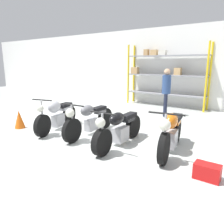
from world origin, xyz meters
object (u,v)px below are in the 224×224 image
Objects in this scene: motorcycle_grey at (89,119)px; traffic_cone at (19,119)px; person_browsing at (166,88)px; motorcycle_orange at (171,132)px; motorcycle_black at (119,129)px; shelving_rack at (162,72)px; toolbox at (207,172)px; motorcycle_silver at (57,114)px.

traffic_cone is at bearing -74.45° from motorcycle_grey.
motorcycle_orange is at bearing 95.68° from person_browsing.
person_browsing is 5.21m from traffic_cone.
shelving_rack is at bearing -170.34° from motorcycle_black.
shelving_rack reaches higher than toolbox.
motorcycle_silver is 1.11× the size of person_browsing.
traffic_cone reaches higher than toolbox.
motorcycle_silver is at bearing -92.16° from motorcycle_black.
shelving_rack reaches higher than motorcycle_black.
person_browsing is at bearing 162.10° from motorcycle_grey.
shelving_rack is 1.75× the size of motorcycle_grey.
motorcycle_grey is 1.02× the size of motorcycle_black.
person_browsing is 4.73m from toolbox.
shelving_rack is 6.86m from toolbox.
shelving_rack is 5.60m from motorcycle_silver.
shelving_rack is 1.89× the size of motorcycle_silver.
traffic_cone is (-5.51, -0.15, 0.14)m from toolbox.
shelving_rack is at bearing -163.79° from motorcycle_orange.
shelving_rack is 5.61m from motorcycle_black.
person_browsing reaches higher than motorcycle_orange.
motorcycle_grey is 1.13m from motorcycle_black.
motorcycle_grey is at bearing 56.98° from person_browsing.
shelving_rack is 2.09× the size of person_browsing.
motorcycle_orange is at bearing 11.39° from traffic_cone.
motorcycle_orange reaches higher than toolbox.
motorcycle_silver is 3.45m from motorcycle_orange.
motorcycle_black is at bearing 10.07° from traffic_cone.
motorcycle_orange is at bearing 80.66° from motorcycle_silver.
motorcycle_black is at bearing 75.47° from person_browsing.
motorcycle_grey is at bearing 19.00° from traffic_cone.
traffic_cone is (-2.14, -5.96, -1.28)m from shelving_rack.
motorcycle_grey is 3.51m from person_browsing.
toolbox is (2.16, -0.44, -0.28)m from motorcycle_black.
shelving_rack reaches higher than motorcycle_silver.
motorcycle_silver is 4.43m from toolbox.
motorcycle_black is at bearing 168.47° from toolbox.
motorcycle_black is 1.17× the size of person_browsing.
motorcycle_black is (1.21, -5.36, -1.13)m from shelving_rack.
motorcycle_grey is at bearing -101.93° from motorcycle_black.
shelving_rack is 1.79× the size of motorcycle_black.
person_browsing reaches higher than motorcycle_silver.
traffic_cone is at bearing -87.85° from motorcycle_orange.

